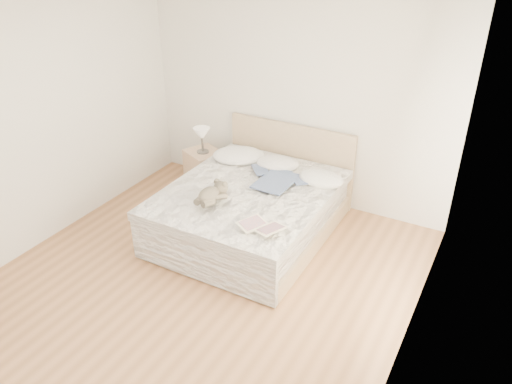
% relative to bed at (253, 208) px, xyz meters
% --- Properties ---
extents(floor, '(4.00, 4.50, 0.00)m').
position_rel_bed_xyz_m(floor, '(0.00, -1.19, -0.31)').
color(floor, brown).
rests_on(floor, ground).
extents(ceiling, '(4.00, 4.50, 0.00)m').
position_rel_bed_xyz_m(ceiling, '(0.00, -1.19, 2.39)').
color(ceiling, white).
rests_on(ceiling, ground).
extents(wall_back, '(4.00, 0.02, 2.70)m').
position_rel_bed_xyz_m(wall_back, '(0.00, 1.06, 1.04)').
color(wall_back, silver).
rests_on(wall_back, ground).
extents(wall_left, '(0.02, 4.50, 2.70)m').
position_rel_bed_xyz_m(wall_left, '(-2.00, -1.19, 1.04)').
color(wall_left, silver).
rests_on(wall_left, ground).
extents(wall_right, '(0.02, 4.50, 2.70)m').
position_rel_bed_xyz_m(wall_right, '(2.00, -1.19, 1.04)').
color(wall_right, silver).
rests_on(wall_right, ground).
extents(window, '(0.02, 1.30, 1.10)m').
position_rel_bed_xyz_m(window, '(1.99, -0.89, 1.14)').
color(window, white).
rests_on(window, wall_right).
extents(bed, '(1.72, 2.14, 1.00)m').
position_rel_bed_xyz_m(bed, '(0.00, 0.00, 0.00)').
color(bed, tan).
rests_on(bed, floor).
extents(nightstand, '(0.58, 0.55, 0.56)m').
position_rel_bed_xyz_m(nightstand, '(-1.07, 0.59, -0.03)').
color(nightstand, tan).
rests_on(nightstand, floor).
extents(table_lamp, '(0.26, 0.26, 0.34)m').
position_rel_bed_xyz_m(table_lamp, '(-1.06, 0.57, 0.50)').
color(table_lamp, '#4B4540').
rests_on(table_lamp, nightstand).
extents(pillow_left, '(0.78, 0.69, 0.19)m').
position_rel_bed_xyz_m(pillow_left, '(-0.51, 0.55, 0.33)').
color(pillow_left, white).
rests_on(pillow_left, bed).
extents(pillow_middle, '(0.60, 0.49, 0.16)m').
position_rel_bed_xyz_m(pillow_middle, '(0.02, 0.58, 0.33)').
color(pillow_middle, white).
rests_on(pillow_middle, bed).
extents(pillow_right, '(0.53, 0.38, 0.16)m').
position_rel_bed_xyz_m(pillow_right, '(0.64, 0.46, 0.33)').
color(pillow_right, white).
rests_on(pillow_right, bed).
extents(blouse, '(0.61, 0.65, 0.02)m').
position_rel_bed_xyz_m(blouse, '(0.20, 0.17, 0.32)').
color(blouse, '#37476D').
rests_on(blouse, bed).
extents(photo_book, '(0.41, 0.39, 0.03)m').
position_rel_bed_xyz_m(photo_book, '(-0.50, 0.46, 0.32)').
color(photo_book, white).
rests_on(photo_book, bed).
extents(childrens_book, '(0.49, 0.42, 0.03)m').
position_rel_bed_xyz_m(childrens_book, '(0.51, -0.75, 0.32)').
color(childrens_book, '#FEF2CE').
rests_on(childrens_book, bed).
extents(teddy_bear, '(0.29, 0.38, 0.19)m').
position_rel_bed_xyz_m(teddy_bear, '(-0.19, -0.59, 0.34)').
color(teddy_bear, brown).
rests_on(teddy_bear, bed).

